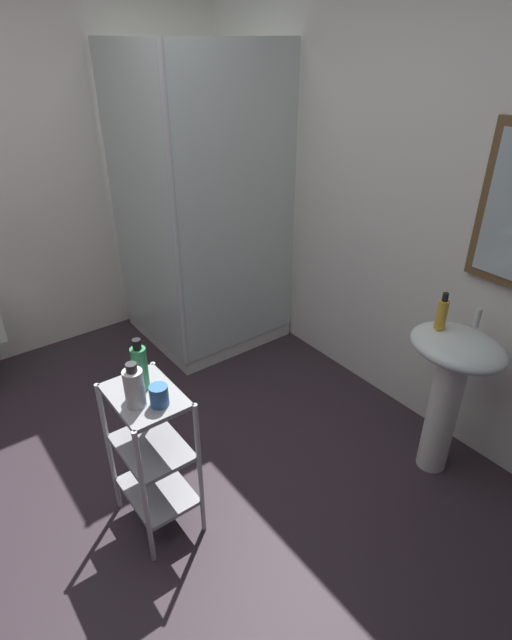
# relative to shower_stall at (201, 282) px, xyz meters

# --- Properties ---
(ground_plane) EXTENTS (4.20, 4.20, 0.02)m
(ground_plane) POSITION_rel_shower_stall_xyz_m (1.20, -1.23, -0.47)
(ground_plane) COLOR #31262E
(wall_back) EXTENTS (4.20, 0.14, 2.50)m
(wall_back) POSITION_rel_shower_stall_xyz_m (1.21, 0.62, 0.79)
(wall_back) COLOR white
(wall_back) RESTS_ON ground_plane
(shower_stall) EXTENTS (0.92, 0.92, 2.00)m
(shower_stall) POSITION_rel_shower_stall_xyz_m (0.00, 0.00, 0.00)
(shower_stall) COLOR white
(shower_stall) RESTS_ON ground_plane
(pedestal_sink) EXTENTS (0.46, 0.37, 0.81)m
(pedestal_sink) POSITION_rel_shower_stall_xyz_m (1.84, 0.29, 0.12)
(pedestal_sink) COLOR white
(pedestal_sink) RESTS_ON ground_plane
(sink_faucet) EXTENTS (0.03, 0.03, 0.10)m
(sink_faucet) POSITION_rel_shower_stall_xyz_m (1.84, 0.41, 0.40)
(sink_faucet) COLOR silver
(sink_faucet) RESTS_ON pedestal_sink
(storage_cart) EXTENTS (0.38, 0.28, 0.74)m
(storage_cart) POSITION_rel_shower_stall_xyz_m (1.27, -1.03, -0.03)
(storage_cart) COLOR silver
(storage_cart) RESTS_ON ground_plane
(hand_soap_bottle) EXTENTS (0.05, 0.05, 0.18)m
(hand_soap_bottle) POSITION_rel_shower_stall_xyz_m (1.74, 0.26, 0.43)
(hand_soap_bottle) COLOR gold
(hand_soap_bottle) RESTS_ON pedestal_sink
(body_wash_bottle_green) EXTENTS (0.06, 0.06, 0.23)m
(body_wash_bottle_green) POSITION_rel_shower_stall_xyz_m (1.23, -1.02, 0.38)
(body_wash_bottle_green) COLOR #359256
(body_wash_bottle_green) RESTS_ON storage_cart
(lotion_bottle_white) EXTENTS (0.08, 0.08, 0.19)m
(lotion_bottle_white) POSITION_rel_shower_stall_xyz_m (1.31, -1.09, 0.36)
(lotion_bottle_white) COLOR silver
(lotion_bottle_white) RESTS_ON storage_cart
(rinse_cup) EXTENTS (0.07, 0.07, 0.09)m
(rinse_cup) POSITION_rel_shower_stall_xyz_m (1.37, -1.01, 0.32)
(rinse_cup) COLOR #3870B2
(rinse_cup) RESTS_ON storage_cart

